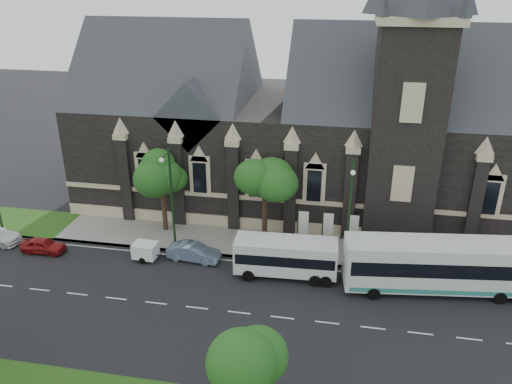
% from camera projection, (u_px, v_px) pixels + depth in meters
% --- Properties ---
extents(ground, '(160.00, 160.00, 0.00)m').
position_uv_depth(ground, '(197.00, 308.00, 35.35)').
color(ground, black).
rests_on(ground, ground).
extents(sidewalk, '(80.00, 5.00, 0.15)m').
position_uv_depth(sidewalk, '(228.00, 241.00, 43.87)').
color(sidewalk, gray).
rests_on(sidewalk, ground).
extents(museum, '(40.00, 17.70, 29.90)m').
position_uv_depth(museum, '(302.00, 123.00, 48.11)').
color(museum, black).
rests_on(museum, ground).
extents(tree_park_east, '(3.40, 3.40, 6.28)m').
position_uv_depth(tree_park_east, '(262.00, 360.00, 24.07)').
color(tree_park_east, black).
rests_on(tree_park_east, ground).
extents(tree_walk_right, '(4.08, 4.08, 7.80)m').
position_uv_depth(tree_walk_right, '(268.00, 177.00, 42.11)').
color(tree_walk_right, black).
rests_on(tree_walk_right, ground).
extents(tree_walk_left, '(3.91, 3.91, 7.64)m').
position_uv_depth(tree_walk_left, '(164.00, 170.00, 43.63)').
color(tree_walk_left, black).
rests_on(tree_walk_left, ground).
extents(street_lamp_near, '(0.36, 1.88, 9.00)m').
position_uv_depth(street_lamp_near, '(350.00, 209.00, 38.02)').
color(street_lamp_near, '#163217').
rests_on(street_lamp_near, ground).
extents(street_lamp_mid, '(0.36, 1.88, 9.00)m').
position_uv_depth(street_lamp_mid, '(171.00, 195.00, 40.33)').
color(street_lamp_mid, '#163217').
rests_on(street_lamp_mid, ground).
extents(banner_flag_left, '(0.90, 0.10, 4.00)m').
position_uv_depth(banner_flag_left, '(301.00, 226.00, 41.45)').
color(banner_flag_left, '#163217').
rests_on(banner_flag_left, ground).
extents(banner_flag_center, '(0.90, 0.10, 4.00)m').
position_uv_depth(banner_flag_center, '(326.00, 228.00, 41.12)').
color(banner_flag_center, '#163217').
rests_on(banner_flag_center, ground).
extents(banner_flag_right, '(0.90, 0.10, 4.00)m').
position_uv_depth(banner_flag_right, '(351.00, 230.00, 40.79)').
color(banner_flag_right, '#163217').
rests_on(banner_flag_right, ground).
extents(tour_coach, '(13.75, 4.49, 3.94)m').
position_uv_depth(tour_coach, '(440.00, 265.00, 36.46)').
color(tour_coach, silver).
rests_on(tour_coach, ground).
extents(shuttle_bus, '(7.81, 3.01, 2.97)m').
position_uv_depth(shuttle_bus, '(286.00, 256.00, 38.47)').
color(shuttle_bus, silver).
rests_on(shuttle_bus, ground).
extents(box_trailer, '(2.74, 1.61, 1.44)m').
position_uv_depth(box_trailer, '(145.00, 250.00, 40.93)').
color(box_trailer, white).
rests_on(box_trailer, ground).
extents(sedan, '(4.39, 1.85, 1.41)m').
position_uv_depth(sedan, '(194.00, 252.00, 40.91)').
color(sedan, '#788FAE').
rests_on(sedan, ground).
extents(car_far_red, '(3.71, 1.56, 1.25)m').
position_uv_depth(car_far_red, '(43.00, 245.00, 42.04)').
color(car_far_red, maroon).
rests_on(car_far_red, ground).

